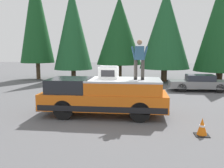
{
  "coord_description": "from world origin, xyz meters",
  "views": [
    {
      "loc": [
        -10.44,
        -1.64,
        2.91
      ],
      "look_at": [
        0.42,
        -0.39,
        1.35
      ],
      "focal_mm": 38.37,
      "sensor_mm": 36.0,
      "label": 1
    }
  ],
  "objects_px": {
    "traffic_cone": "(202,127)",
    "person_on_truck_bed": "(139,58)",
    "compressor_unit": "(109,72)",
    "parked_car_grey": "(199,83)",
    "pickup_truck": "(104,96)"
  },
  "relations": [
    {
      "from": "person_on_truck_bed",
      "to": "parked_car_grey",
      "type": "relative_size",
      "value": 0.41
    },
    {
      "from": "traffic_cone",
      "to": "person_on_truck_bed",
      "type": "bearing_deg",
      "value": 46.03
    },
    {
      "from": "pickup_truck",
      "to": "person_on_truck_bed",
      "type": "height_order",
      "value": "person_on_truck_bed"
    },
    {
      "from": "compressor_unit",
      "to": "traffic_cone",
      "type": "bearing_deg",
      "value": -122.86
    },
    {
      "from": "pickup_truck",
      "to": "compressor_unit",
      "type": "relative_size",
      "value": 6.6
    },
    {
      "from": "pickup_truck",
      "to": "parked_car_grey",
      "type": "bearing_deg",
      "value": -38.81
    },
    {
      "from": "parked_car_grey",
      "to": "traffic_cone",
      "type": "xyz_separation_m",
      "value": [
        -9.37,
        2.07,
        -0.29
      ]
    },
    {
      "from": "compressor_unit",
      "to": "traffic_cone",
      "type": "relative_size",
      "value": 1.35
    },
    {
      "from": "parked_car_grey",
      "to": "pickup_truck",
      "type": "bearing_deg",
      "value": 141.19
    },
    {
      "from": "pickup_truck",
      "to": "traffic_cone",
      "type": "relative_size",
      "value": 8.94
    },
    {
      "from": "pickup_truck",
      "to": "traffic_cone",
      "type": "height_order",
      "value": "pickup_truck"
    },
    {
      "from": "person_on_truck_bed",
      "to": "traffic_cone",
      "type": "distance_m",
      "value": 3.77
    },
    {
      "from": "person_on_truck_bed",
      "to": "traffic_cone",
      "type": "height_order",
      "value": "person_on_truck_bed"
    },
    {
      "from": "pickup_truck",
      "to": "compressor_unit",
      "type": "distance_m",
      "value": 1.07
    },
    {
      "from": "pickup_truck",
      "to": "compressor_unit",
      "type": "bearing_deg",
      "value": -66.09
    }
  ]
}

